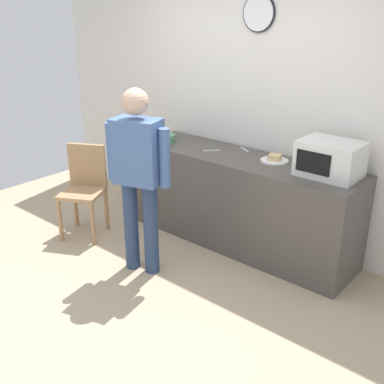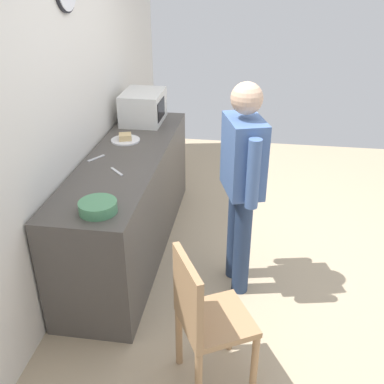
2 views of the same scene
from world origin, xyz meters
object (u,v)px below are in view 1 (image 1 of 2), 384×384
sandwich_plate (275,159)px  wooden_chair (85,186)px  salad_bowl (164,138)px  fork_utensil (245,149)px  microwave (330,159)px  person_standing (138,169)px  spoon_utensil (212,150)px

sandwich_plate → wooden_chair: size_ratio=0.27×
salad_bowl → fork_utensil: (0.83, 0.30, -0.03)m
microwave → fork_utensil: microwave is taller
microwave → person_standing: (-1.23, -1.04, -0.10)m
salad_bowl → fork_utensil: salad_bowl is taller
microwave → salad_bowl: size_ratio=2.01×
fork_utensil → wooden_chair: (-1.25, -1.05, -0.40)m
spoon_utensil → wooden_chair: (-1.03, -0.81, -0.40)m
spoon_utensil → person_standing: bearing=-92.3°
salad_bowl → wooden_chair: bearing=-119.8°
microwave → spoon_utensil: bearing=-176.3°
sandwich_plate → salad_bowl: size_ratio=1.04×
salad_bowl → person_standing: person_standing is taller
salad_bowl → person_standing: (0.56, -0.90, 0.01)m
microwave → sandwich_plate: microwave is taller
fork_utensil → person_standing: person_standing is taller
salad_bowl → fork_utensil: 0.88m
sandwich_plate → fork_utensil: 0.44m
fork_utensil → wooden_chair: wooden_chair is taller
microwave → spoon_utensil: size_ratio=2.94×
person_standing → wooden_chair: size_ratio=1.76×
microwave → salad_bowl: 1.80m
microwave → person_standing: 1.61m
sandwich_plate → spoon_utensil: size_ratio=1.51×
microwave → person_standing: person_standing is taller
fork_utensil → spoon_utensil: (-0.22, -0.24, 0.00)m
microwave → person_standing: bearing=-139.9°
person_standing → wooden_chair: person_standing is taller
sandwich_plate → salad_bowl: bearing=-172.0°
sandwich_plate → person_standing: (-0.68, -1.07, 0.03)m
salad_bowl → fork_utensil: bearing=20.1°
spoon_utensil → salad_bowl: bearing=-174.2°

